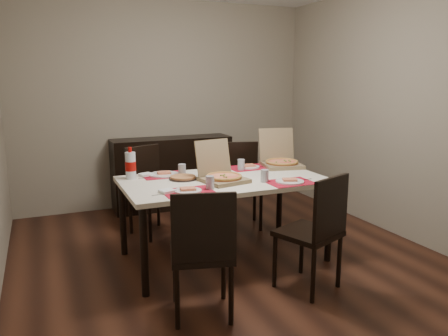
{
  "coord_description": "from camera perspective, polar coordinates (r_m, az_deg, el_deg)",
  "views": [
    {
      "loc": [
        -1.53,
        -3.5,
        1.64
      ],
      "look_at": [
        -0.03,
        0.01,
        0.85
      ],
      "focal_mm": 35.0,
      "sensor_mm": 36.0,
      "label": 1
    }
  ],
  "objects": [
    {
      "name": "room_walls",
      "position": [
        4.22,
        -1.88,
        12.97
      ],
      "size": [
        3.84,
        4.02,
        2.62
      ],
      "color": "gray",
      "rests_on": "ground"
    },
    {
      "name": "chair_far_left",
      "position": [
        4.71,
        -9.71,
        -2.34
      ],
      "size": [
        0.54,
        0.54,
        0.93
      ],
      "color": "black",
      "rests_on": "ground"
    },
    {
      "name": "setting_far_right",
      "position": [
        4.36,
        2.96,
        0.22
      ],
      "size": [
        0.47,
        0.3,
        0.11
      ],
      "color": "#B80C24",
      "rests_on": "dining_table"
    },
    {
      "name": "chair_near_left",
      "position": [
        2.99,
        -2.85,
        -10.49
      ],
      "size": [
        0.51,
        0.51,
        0.93
      ],
      "color": "black",
      "rests_on": "ground"
    },
    {
      "name": "dining_table",
      "position": [
        3.93,
        0.0,
        -2.38
      ],
      "size": [
        1.8,
        1.0,
        0.75
      ],
      "color": "#F5E9CE",
      "rests_on": "ground"
    },
    {
      "name": "soda_bottle",
      "position": [
        3.99,
        -12.11,
        0.33
      ],
      "size": [
        0.1,
        0.1,
        0.29
      ],
      "color": "silver",
      "rests_on": "dining_table"
    },
    {
      "name": "napkin_loose",
      "position": [
        3.95,
        0.81,
        -1.2
      ],
      "size": [
        0.16,
        0.16,
        0.02
      ],
      "primitive_type": "cube",
      "rotation": [
        0.0,
        0.0,
        0.97
      ],
      "color": "white",
      "rests_on": "dining_table"
    },
    {
      "name": "sideboard",
      "position": [
        5.62,
        -6.77,
        -0.6
      ],
      "size": [
        1.5,
        0.4,
        0.9
      ],
      "primitive_type": "cube",
      "color": "black",
      "rests_on": "ground"
    },
    {
      "name": "ground",
      "position": [
        4.16,
        0.49,
        -11.67
      ],
      "size": [
        3.8,
        4.0,
        0.02
      ],
      "primitive_type": "cube",
      "color": "#412014",
      "rests_on": "ground"
    },
    {
      "name": "faina_plate",
      "position": [
        3.92,
        -5.38,
        -1.27
      ],
      "size": [
        0.25,
        0.25,
        0.03
      ],
      "color": "black",
      "rests_on": "dining_table"
    },
    {
      "name": "chair_near_right",
      "position": [
        3.45,
        11.97,
        -7.68
      ],
      "size": [
        0.54,
        0.54,
        0.93
      ],
      "color": "black",
      "rests_on": "ground"
    },
    {
      "name": "setting_far_left",
      "position": [
        4.08,
        -7.53,
        -0.7
      ],
      "size": [
        0.46,
        0.3,
        0.11
      ],
      "color": "#B80C24",
      "rests_on": "dining_table"
    },
    {
      "name": "pizza_box_center",
      "position": [
        3.82,
        -0.27,
        -0.92
      ],
      "size": [
        0.42,
        0.45,
        0.35
      ],
      "color": "olive",
      "rests_on": "dining_table"
    },
    {
      "name": "chair_far_right",
      "position": [
        4.9,
        2.23,
        -1.62
      ],
      "size": [
        0.52,
        0.52,
        0.93
      ],
      "color": "black",
      "rests_on": "ground"
    },
    {
      "name": "pizza_box_right",
      "position": [
        4.5,
        7.42,
        0.96
      ],
      "size": [
        0.44,
        0.47,
        0.37
      ],
      "color": "olive",
      "rests_on": "dining_table"
    },
    {
      "name": "dip_bowl",
      "position": [
        4.14,
        -0.23,
        -0.51
      ],
      "size": [
        0.14,
        0.14,
        0.03
      ],
      "primitive_type": "imported",
      "rotation": [
        0.0,
        0.0,
        0.21
      ],
      "color": "white",
      "rests_on": "dining_table"
    },
    {
      "name": "setting_near_left",
      "position": [
        3.5,
        -4.26,
        -2.7
      ],
      "size": [
        0.52,
        0.3,
        0.11
      ],
      "color": "#B80C24",
      "rests_on": "dining_table"
    },
    {
      "name": "setting_near_right",
      "position": [
        3.82,
        7.7,
        -1.55
      ],
      "size": [
        0.48,
        0.3,
        0.11
      ],
      "color": "#B80C24",
      "rests_on": "dining_table"
    }
  ]
}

